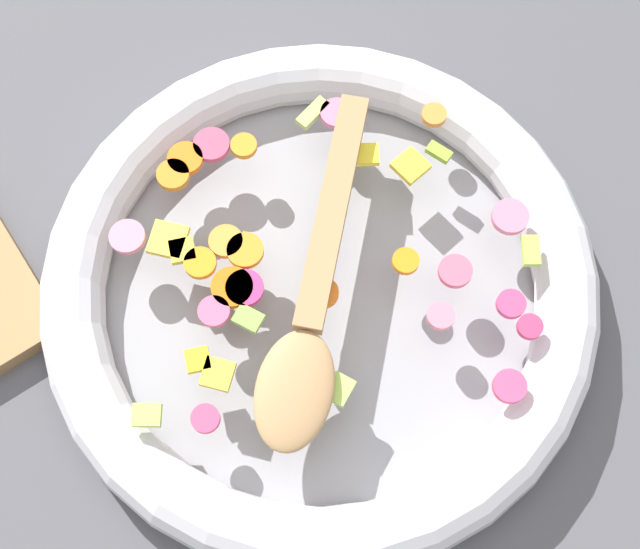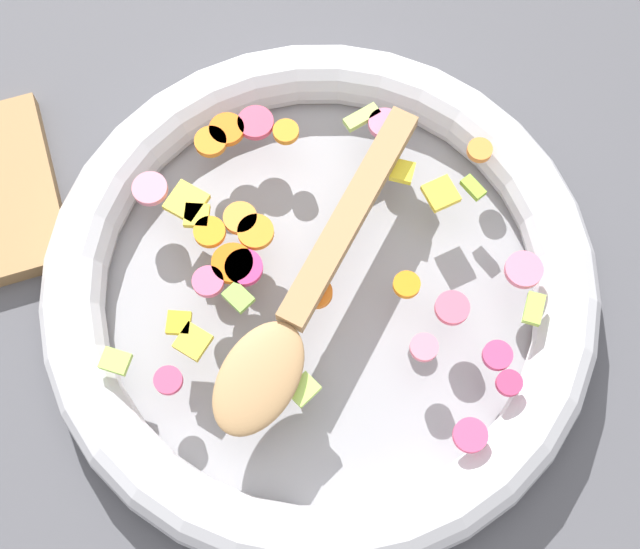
{
  "view_description": "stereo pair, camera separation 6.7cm",
  "coord_description": "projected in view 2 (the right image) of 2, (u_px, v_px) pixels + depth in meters",
  "views": [
    {
      "loc": [
        -0.13,
        -0.19,
        0.68
      ],
      "look_at": [
        0.0,
        0.0,
        0.05
      ],
      "focal_mm": 50.0,
      "sensor_mm": 36.0,
      "label": 1
    },
    {
      "loc": [
        -0.07,
        -0.22,
        0.68
      ],
      "look_at": [
        0.0,
        0.0,
        0.05
      ],
      "focal_mm": 50.0,
      "sensor_mm": 36.0,
      "label": 2
    }
  ],
  "objects": [
    {
      "name": "wooden_spoon",
      "position": [
        302.0,
        301.0,
        0.65
      ],
      "size": [
        0.23,
        0.23,
        0.01
      ],
      "color": "#A87F51",
      "rests_on": "chopped_vegetables"
    },
    {
      "name": "skillet",
      "position": [
        320.0,
        287.0,
        0.7
      ],
      "size": [
        0.44,
        0.44,
        0.05
      ],
      "color": "gray",
      "rests_on": "ground_plane"
    },
    {
      "name": "chopped_vegetables",
      "position": [
        306.0,
        243.0,
        0.68
      ],
      "size": [
        0.34,
        0.32,
        0.01
      ],
      "color": "orange",
      "rests_on": "skillet"
    },
    {
      "name": "ground_plane",
      "position": [
        320.0,
        296.0,
        0.72
      ],
      "size": [
        4.0,
        4.0,
        0.0
      ],
      "primitive_type": "plane",
      "color": "#4C4C51"
    }
  ]
}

